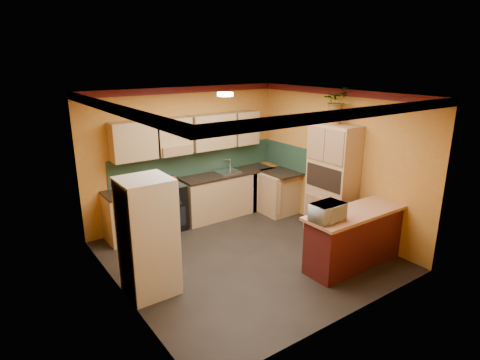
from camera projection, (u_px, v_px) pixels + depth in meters
name	position (u px, v px, depth m)	size (l,w,h in m)	color
room_shell	(238.00, 132.00, 6.45)	(4.24, 4.24, 2.72)	black
base_cabinets_back	(196.00, 201.00, 8.13)	(3.65, 0.60, 0.88)	tan
countertop_back	(196.00, 180.00, 8.00)	(3.65, 0.62, 0.04)	black
stove	(168.00, 207.00, 7.78)	(0.58, 0.58, 0.91)	black
kettle	(173.00, 180.00, 7.64)	(0.17, 0.17, 0.18)	red
sink	(228.00, 172.00, 8.42)	(0.48, 0.40, 0.03)	silver
base_cabinets_right	(281.00, 193.00, 8.63)	(0.60, 0.80, 0.88)	tan
countertop_right	(282.00, 173.00, 8.49)	(0.62, 0.80, 0.04)	black
fridge	(148.00, 237.00, 5.56)	(0.68, 0.66, 1.70)	silver
pantry	(332.00, 181.00, 7.41)	(0.48, 0.90, 2.10)	tan
fern_pot	(334.00, 119.00, 7.12)	(0.22, 0.22, 0.16)	brown
fern	(336.00, 101.00, 7.03)	(0.44, 0.38, 0.49)	tan
breakfast_bar	(355.00, 239.00, 6.44)	(1.80, 0.55, 0.88)	#4F1215
bar_top	(358.00, 212.00, 6.31)	(1.90, 0.65, 0.05)	#B37B57
microwave	(327.00, 212.00, 5.87)	(0.49, 0.33, 0.27)	silver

